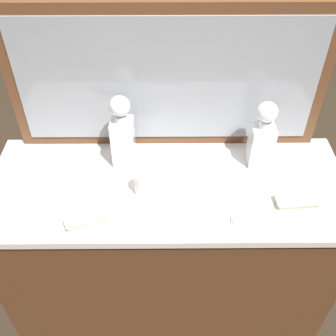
% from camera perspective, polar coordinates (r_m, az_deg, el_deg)
% --- Properties ---
extents(ground_plane, '(6.00, 6.00, 0.00)m').
position_cam_1_polar(ground_plane, '(2.17, 0.00, -19.38)').
color(ground_plane, '#2D2319').
extents(dresser, '(1.31, 0.52, 0.90)m').
position_cam_1_polar(dresser, '(1.78, 0.00, -12.59)').
color(dresser, brown).
rests_on(dresser, ground_plane).
extents(dresser_mirror, '(1.16, 0.03, 0.56)m').
position_cam_1_polar(dresser_mirror, '(1.46, -0.07, 12.36)').
color(dresser_mirror, brown).
rests_on(dresser_mirror, dresser).
extents(crystal_decanter_left, '(0.08, 0.08, 0.29)m').
position_cam_1_polar(crystal_decanter_left, '(1.46, -6.51, 4.41)').
color(crystal_decanter_left, white).
rests_on(crystal_decanter_left, dresser).
extents(crystal_decanter_right, '(0.08, 0.08, 0.27)m').
position_cam_1_polar(crystal_decanter_right, '(1.50, 13.27, 3.95)').
color(crystal_decanter_right, white).
rests_on(crystal_decanter_right, dresser).
extents(crystal_tumbler_left, '(0.07, 0.07, 0.09)m').
position_cam_1_polar(crystal_tumbler_left, '(1.38, -3.36, -2.28)').
color(crystal_tumbler_left, white).
rests_on(crystal_tumbler_left, dresser).
extents(silver_brush_rear, '(0.16, 0.07, 0.02)m').
position_cam_1_polar(silver_brush_rear, '(1.43, 18.08, -4.49)').
color(silver_brush_rear, '#B7A88C').
rests_on(silver_brush_rear, dresser).
extents(silver_brush_right, '(0.15, 0.11, 0.02)m').
position_cam_1_polar(silver_brush_right, '(1.34, -11.64, -6.97)').
color(silver_brush_right, '#B7A88C').
rests_on(silver_brush_right, dresser).
extents(porcelain_dish, '(0.07, 0.07, 0.01)m').
position_cam_1_polar(porcelain_dish, '(1.34, 10.39, -7.29)').
color(porcelain_dish, silver).
rests_on(porcelain_dish, dresser).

